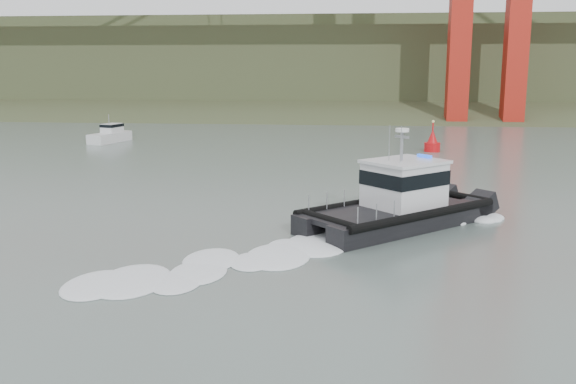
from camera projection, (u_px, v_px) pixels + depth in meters
name	position (u px, v px, depth m)	size (l,w,h in m)	color
ground	(260.00, 304.00, 23.30)	(400.00, 400.00, 0.00)	#56665F
headlands	(342.00, 72.00, 144.36)	(500.00, 105.36, 27.12)	#3E4C2B
patrol_boat	(399.00, 201.00, 34.37)	(11.00, 10.63, 5.45)	black
motorboat	(110.00, 135.00, 72.17)	(3.36, 6.14, 3.21)	silver
nav_buoy	(432.00, 143.00, 64.24)	(1.59, 1.59, 3.32)	red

